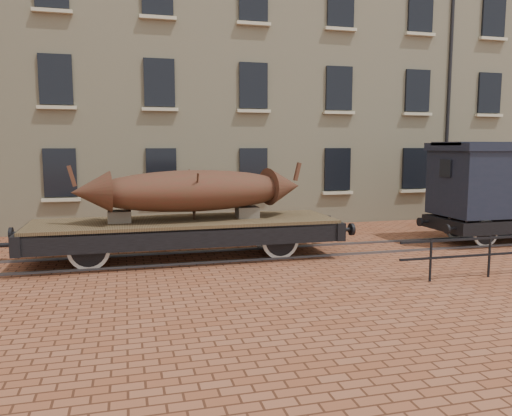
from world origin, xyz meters
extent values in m
plane|color=brown|center=(0.00, 0.00, 0.00)|extent=(90.00, 90.00, 0.00)
cube|color=beige|center=(3.00, 10.00, 7.00)|extent=(40.00, 10.00, 14.00)
cube|color=black|center=(-6.00, 4.96, 2.20)|extent=(1.10, 0.12, 1.70)
cube|color=beige|center=(-6.00, 4.90, 1.25)|extent=(1.30, 0.18, 0.12)
cube|color=black|center=(-2.50, 4.96, 2.20)|extent=(1.10, 0.12, 1.70)
cube|color=beige|center=(-2.50, 4.90, 1.25)|extent=(1.30, 0.18, 0.12)
cube|color=black|center=(1.00, 4.96, 2.20)|extent=(1.10, 0.12, 1.70)
cube|color=beige|center=(1.00, 4.90, 1.25)|extent=(1.30, 0.18, 0.12)
cube|color=black|center=(4.50, 4.96, 2.20)|extent=(1.10, 0.12, 1.70)
cube|color=beige|center=(4.50, 4.90, 1.25)|extent=(1.30, 0.18, 0.12)
cube|color=black|center=(8.00, 4.96, 2.20)|extent=(1.10, 0.12, 1.70)
cube|color=beige|center=(8.00, 4.90, 1.25)|extent=(1.30, 0.18, 0.12)
cube|color=black|center=(11.50, 4.96, 2.20)|extent=(1.10, 0.12, 1.70)
cube|color=beige|center=(11.50, 4.90, 1.25)|extent=(1.30, 0.18, 0.12)
cube|color=black|center=(-6.00, 4.96, 5.40)|extent=(1.10, 0.12, 1.70)
cube|color=beige|center=(-6.00, 4.90, 4.45)|extent=(1.30, 0.18, 0.12)
cube|color=black|center=(-2.50, 4.96, 5.40)|extent=(1.10, 0.12, 1.70)
cube|color=beige|center=(-2.50, 4.90, 4.45)|extent=(1.30, 0.18, 0.12)
cube|color=black|center=(1.00, 4.96, 5.40)|extent=(1.10, 0.12, 1.70)
cube|color=beige|center=(1.00, 4.90, 4.45)|extent=(1.30, 0.18, 0.12)
cube|color=black|center=(4.50, 4.96, 5.40)|extent=(1.10, 0.12, 1.70)
cube|color=beige|center=(4.50, 4.90, 4.45)|extent=(1.30, 0.18, 0.12)
cube|color=black|center=(8.00, 4.96, 5.40)|extent=(1.10, 0.12, 1.70)
cube|color=beige|center=(8.00, 4.90, 4.45)|extent=(1.30, 0.18, 0.12)
cube|color=black|center=(11.50, 4.96, 5.40)|extent=(1.10, 0.12, 1.70)
cube|color=beige|center=(11.50, 4.90, 4.45)|extent=(1.30, 0.18, 0.12)
cube|color=beige|center=(-6.00, 4.90, 7.65)|extent=(1.30, 0.18, 0.12)
cube|color=beige|center=(-2.50, 4.90, 7.65)|extent=(1.30, 0.18, 0.12)
cube|color=beige|center=(1.00, 4.90, 7.65)|extent=(1.30, 0.18, 0.12)
cube|color=black|center=(4.50, 4.96, 8.60)|extent=(1.10, 0.12, 1.70)
cube|color=beige|center=(4.50, 4.90, 7.65)|extent=(1.30, 0.18, 0.12)
cube|color=black|center=(8.00, 4.96, 8.60)|extent=(1.10, 0.12, 1.70)
cube|color=beige|center=(8.00, 4.90, 7.65)|extent=(1.30, 0.18, 0.12)
cube|color=black|center=(11.50, 4.96, 8.60)|extent=(1.10, 0.12, 1.70)
cube|color=beige|center=(11.50, 4.90, 7.65)|extent=(1.30, 0.18, 0.12)
cylinder|color=black|center=(9.50, 4.95, 7.00)|extent=(0.14, 0.14, 14.00)
cube|color=#59595E|center=(0.00, -0.72, 0.03)|extent=(30.00, 0.08, 0.06)
cube|color=#59595E|center=(0.00, 0.72, 0.03)|extent=(30.00, 0.08, 0.06)
cylinder|color=black|center=(3.00, -3.80, 0.50)|extent=(0.06, 0.06, 1.00)
cylinder|color=black|center=(4.60, -3.80, 0.50)|extent=(0.06, 0.06, 1.00)
cube|color=brown|center=(-2.21, 0.00, 1.03)|extent=(8.25, 2.42, 0.13)
cube|color=black|center=(-2.21, -1.12, 0.77)|extent=(8.25, 0.18, 0.50)
cube|color=black|center=(-2.21, 1.12, 0.77)|extent=(8.25, 0.18, 0.50)
cube|color=black|center=(-6.33, 0.00, 0.77)|extent=(0.24, 2.53, 0.50)
cylinder|color=black|center=(-6.64, -0.83, 0.77)|extent=(0.39, 0.11, 0.11)
cylinder|color=black|center=(-6.64, 0.83, 0.77)|extent=(0.39, 0.11, 0.11)
cylinder|color=black|center=(-6.83, 0.83, 0.77)|extent=(0.09, 0.35, 0.35)
cube|color=black|center=(1.92, 0.00, 0.77)|extent=(0.24, 2.53, 0.50)
cylinder|color=black|center=(2.23, -0.83, 0.77)|extent=(0.39, 0.11, 0.11)
cylinder|color=black|center=(2.41, -0.83, 0.77)|extent=(0.09, 0.35, 0.35)
cylinder|color=black|center=(2.23, 0.83, 0.77)|extent=(0.39, 0.11, 0.11)
cylinder|color=black|center=(2.41, 0.83, 0.77)|extent=(0.09, 0.35, 0.35)
cylinder|color=black|center=(-4.74, 0.00, 0.53)|extent=(0.11, 2.09, 0.11)
cylinder|color=silver|center=(-4.74, -0.72, 0.53)|extent=(1.06, 0.08, 1.06)
cylinder|color=black|center=(-4.74, -0.72, 0.53)|extent=(0.87, 0.11, 0.87)
cube|color=black|center=(-4.74, -0.85, 0.79)|extent=(0.99, 0.09, 0.11)
cylinder|color=silver|center=(-4.74, 0.72, 0.53)|extent=(1.06, 0.08, 1.06)
cylinder|color=black|center=(-4.74, 0.72, 0.53)|extent=(0.87, 0.11, 0.87)
cube|color=black|center=(-4.74, 0.85, 0.79)|extent=(0.99, 0.09, 0.11)
cylinder|color=black|center=(0.32, 0.00, 0.53)|extent=(0.11, 2.09, 0.11)
cylinder|color=silver|center=(0.32, -0.72, 0.53)|extent=(1.06, 0.08, 1.06)
cylinder|color=black|center=(0.32, -0.72, 0.53)|extent=(0.87, 0.11, 0.87)
cube|color=black|center=(0.32, -0.85, 0.79)|extent=(0.99, 0.09, 0.11)
cylinder|color=silver|center=(0.32, 0.72, 0.53)|extent=(1.06, 0.08, 1.06)
cylinder|color=black|center=(0.32, 0.72, 0.53)|extent=(0.87, 0.11, 0.87)
cube|color=black|center=(0.32, 0.85, 0.79)|extent=(0.99, 0.09, 0.11)
cube|color=black|center=(-2.21, 0.00, 0.61)|extent=(4.40, 0.07, 0.07)
cube|color=#6F6556|center=(-3.97, 0.00, 1.25)|extent=(0.61, 0.55, 0.31)
cube|color=#6F6556|center=(-0.45, 0.00, 1.25)|extent=(0.61, 0.55, 0.31)
ellipsoid|color=#50251A|center=(-1.97, 0.00, 1.90)|extent=(5.85, 2.33, 1.14)
cone|color=#50251A|center=(-4.66, -0.27, 1.95)|extent=(1.09, 1.17, 1.08)
cube|color=#50251A|center=(-5.10, -0.31, 2.37)|extent=(0.24, 0.14, 0.55)
cone|color=#50251A|center=(0.72, 0.27, 1.95)|extent=(1.09, 1.17, 1.08)
cube|color=#50251A|center=(1.16, 0.31, 2.37)|extent=(0.24, 0.14, 0.55)
cylinder|color=#442F22|center=(-1.97, -0.46, 1.77)|extent=(0.05, 0.97, 1.37)
cylinder|color=#442F22|center=(-1.97, 0.46, 1.77)|extent=(0.05, 0.97, 1.37)
cube|color=black|center=(8.73, 0.99, 0.63)|extent=(5.41, 0.14, 0.41)
cube|color=black|center=(6.02, 0.00, 0.63)|extent=(0.20, 2.17, 0.41)
cylinder|color=black|center=(5.61, -0.72, 0.63)|extent=(0.07, 0.29, 0.29)
cylinder|color=black|center=(5.61, 0.72, 0.63)|extent=(0.07, 0.29, 0.29)
cylinder|color=black|center=(7.01, 0.00, 0.43)|extent=(0.09, 1.71, 0.09)
cylinder|color=silver|center=(7.01, -0.72, 0.43)|extent=(0.87, 0.06, 0.87)
cylinder|color=black|center=(7.01, -0.72, 0.43)|extent=(0.71, 0.09, 0.71)
cylinder|color=silver|center=(7.01, 0.72, 0.43)|extent=(0.87, 0.06, 0.87)
cylinder|color=black|center=(7.01, 0.72, 0.43)|extent=(0.71, 0.09, 0.71)
cube|color=black|center=(6.00, 0.00, 2.44)|extent=(0.07, 0.54, 0.54)
camera|label=1|loc=(-3.76, -13.71, 3.12)|focal=35.00mm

